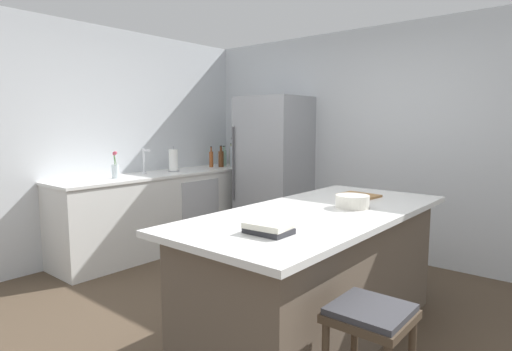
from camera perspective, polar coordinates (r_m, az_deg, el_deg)
ground_plane at (r=3.41m, az=-0.33°, el=-19.34°), size 7.20×7.20×0.00m
wall_rear at (r=5.00m, az=16.60°, el=4.27°), size 6.00×0.10×2.60m
wall_left at (r=5.01m, az=-22.35°, el=4.04°), size 0.10×6.00×2.60m
counter_run_left at (r=5.23m, az=-12.48°, el=-4.70°), size 0.64×2.67×0.93m
kitchen_island at (r=3.09m, az=8.54°, el=-12.99°), size 1.02×2.29×0.92m
refrigerator at (r=5.31m, az=2.41°, el=0.66°), size 0.80×0.72×1.85m
bar_stool at (r=2.17m, az=15.27°, el=-19.82°), size 0.36×0.36×0.67m
sink_faucet at (r=5.05m, az=-14.96°, el=1.95°), size 0.15×0.05×0.30m
flower_vase at (r=4.76m, az=-18.65°, el=0.84°), size 0.08×0.08×0.29m
paper_towel_roll at (r=5.25m, az=-11.19°, el=1.99°), size 0.14×0.14×0.31m
olive_oil_bottle at (r=5.96m, az=-3.36°, el=2.65°), size 0.06×0.06×0.31m
soda_bottle at (r=5.83m, az=-3.25°, el=2.75°), size 0.07×0.07×0.39m
gin_bottle at (r=5.82m, az=-4.38°, el=2.42°), size 0.07×0.07×0.28m
syrup_bottle at (r=5.71m, az=-4.80°, el=2.34°), size 0.07×0.07×0.29m
vinegar_bottle at (r=5.71m, az=-6.13°, el=2.27°), size 0.05×0.05×0.28m
cookbook_stack at (r=2.32m, az=1.73°, el=-7.13°), size 0.26×0.21×0.06m
mixing_bowl at (r=3.09m, az=13.01°, el=-3.47°), size 0.24×0.24×0.09m
cutting_board at (r=3.59m, az=13.90°, el=-2.63°), size 0.33×0.25×0.02m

